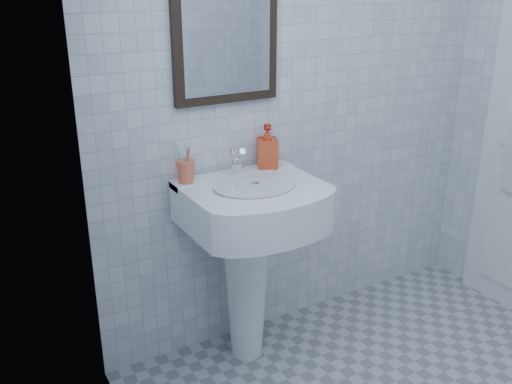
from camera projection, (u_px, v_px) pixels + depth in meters
wall_back at (304, 90)px, 2.78m from camera, size 2.20×0.02×2.50m
wall_left at (205, 222)px, 1.29m from camera, size 0.02×2.40×2.50m
washbasin at (249, 242)px, 2.63m from camera, size 0.60×0.44×0.93m
faucet at (236, 163)px, 2.59m from camera, size 0.06×0.12×0.14m
toothbrush_cup at (186, 171)px, 2.49m from camera, size 0.10×0.10×0.10m
soap_dispenser at (267, 146)px, 2.68m from camera, size 0.12×0.12×0.20m
wall_mirror at (226, 31)px, 2.46m from camera, size 0.50×0.04×0.62m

